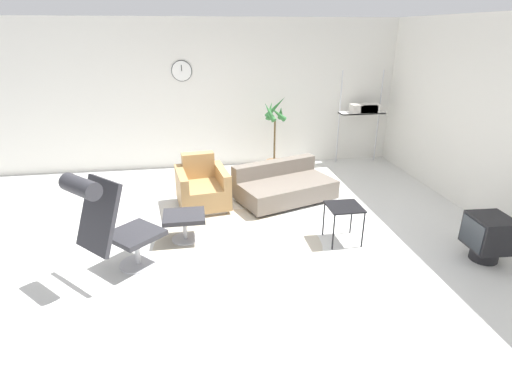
{
  "coord_description": "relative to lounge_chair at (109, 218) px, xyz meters",
  "views": [
    {
      "loc": [
        -0.78,
        -4.83,
        2.57
      ],
      "look_at": [
        0.01,
        0.07,
        0.55
      ],
      "focal_mm": 28.0,
      "sensor_mm": 36.0,
      "label": 1
    }
  ],
  "objects": [
    {
      "name": "ottoman",
      "position": [
        0.75,
        0.73,
        -0.44
      ],
      "size": [
        0.54,
        0.45,
        0.37
      ],
      "color": "#BCBCC1",
      "rests_on": "ground_plane"
    },
    {
      "name": "crt_television",
      "position": [
        4.3,
        -0.34,
        -0.4
      ],
      "size": [
        0.46,
        0.48,
        0.56
      ],
      "rotation": [
        0.0,
        0.0,
        1.52
      ],
      "color": "black",
      "rests_on": "ground_plane"
    },
    {
      "name": "ground_plane",
      "position": [
        1.72,
        0.82,
        -0.72
      ],
      "size": [
        12.0,
        12.0,
        0.0
      ],
      "primitive_type": "plane",
      "color": "silver"
    },
    {
      "name": "wall_right",
      "position": [
        5.02,
        0.82,
        0.68
      ],
      "size": [
        0.06,
        12.0,
        2.8
      ],
      "color": "silver",
      "rests_on": "ground_plane"
    },
    {
      "name": "side_table",
      "position": [
        2.78,
        0.37,
        -0.28
      ],
      "size": [
        0.43,
        0.43,
        0.5
      ],
      "color": "black",
      "rests_on": "ground_plane"
    },
    {
      "name": "armchair_red",
      "position": [
        1.02,
        1.79,
        -0.43
      ],
      "size": [
        0.85,
        0.93,
        0.78
      ],
      "rotation": [
        0.0,
        0.0,
        3.28
      ],
      "color": "silver",
      "rests_on": "ground_plane"
    },
    {
      "name": "lounge_chair",
      "position": [
        0.0,
        0.0,
        0.0
      ],
      "size": [
        1.0,
        0.98,
        1.25
      ],
      "rotation": [
        0.0,
        0.0,
        -0.8
      ],
      "color": "#BCBCC1",
      "rests_on": "ground_plane"
    },
    {
      "name": "shelf_unit",
      "position": [
        4.33,
        3.48,
        0.39
      ],
      "size": [
        0.9,
        0.28,
        1.85
      ],
      "color": "#BCBCC1",
      "rests_on": "ground_plane"
    },
    {
      "name": "couch_low",
      "position": [
        2.33,
        1.85,
        -0.5
      ],
      "size": [
        1.7,
        1.33,
        0.58
      ],
      "rotation": [
        0.0,
        0.0,
        3.48
      ],
      "color": "black",
      "rests_on": "ground_plane"
    },
    {
      "name": "potted_plant",
      "position": [
        2.45,
        3.22,
        -0.13
      ],
      "size": [
        0.49,
        0.5,
        1.45
      ],
      "color": "brown",
      "rests_on": "ground_plane"
    },
    {
      "name": "wall_back",
      "position": [
        1.72,
        3.83,
        0.68
      ],
      "size": [
        12.0,
        0.09,
        2.8
      ],
      "color": "silver",
      "rests_on": "ground_plane"
    },
    {
      "name": "round_rug",
      "position": [
        1.42,
        0.49,
        -0.72
      ],
      "size": [
        2.18,
        2.18,
        0.01
      ],
      "color": "#BCB29E",
      "rests_on": "ground_plane"
    }
  ]
}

